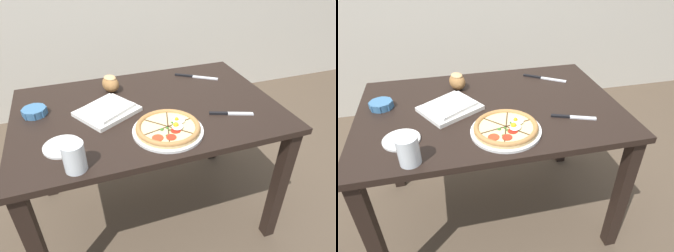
% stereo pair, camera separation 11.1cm
% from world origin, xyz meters
% --- Properties ---
extents(ground_plane, '(12.00, 12.00, 0.00)m').
position_xyz_m(ground_plane, '(0.00, 0.00, 0.00)').
color(ground_plane, brown).
extents(dining_table, '(1.26, 0.83, 0.74)m').
position_xyz_m(dining_table, '(0.00, 0.00, 0.64)').
color(dining_table, black).
rests_on(dining_table, ground_plane).
extents(pizza, '(0.31, 0.31, 0.05)m').
position_xyz_m(pizza, '(0.03, -0.23, 0.76)').
color(pizza, white).
rests_on(pizza, dining_table).
extents(ramekin_bowl, '(0.11, 0.11, 0.04)m').
position_xyz_m(ramekin_bowl, '(-0.52, 0.10, 0.76)').
color(ramekin_bowl, teal).
rests_on(ramekin_bowl, dining_table).
extents(napkin_folded, '(0.33, 0.31, 0.04)m').
position_xyz_m(napkin_folded, '(-0.19, 0.01, 0.76)').
color(napkin_folded, silver).
rests_on(napkin_folded, dining_table).
extents(bread_piece_near, '(0.12, 0.13, 0.09)m').
position_xyz_m(bread_piece_near, '(-0.14, 0.23, 0.79)').
color(bread_piece_near, '#A3703D').
rests_on(bread_piece_near, dining_table).
extents(knife_main, '(0.20, 0.09, 0.01)m').
position_xyz_m(knife_main, '(0.35, -0.19, 0.75)').
color(knife_main, silver).
rests_on(knife_main, dining_table).
extents(knife_spare, '(0.22, 0.16, 0.01)m').
position_xyz_m(knife_spare, '(0.36, 0.25, 0.75)').
color(knife_spare, silver).
rests_on(knife_spare, dining_table).
extents(water_glass, '(0.08, 0.08, 0.11)m').
position_xyz_m(water_glass, '(-0.37, -0.35, 0.79)').
color(water_glass, white).
rests_on(water_glass, dining_table).
extents(side_saucer, '(0.15, 0.15, 0.01)m').
position_xyz_m(side_saucer, '(-0.41, -0.20, 0.75)').
color(side_saucer, white).
rests_on(side_saucer, dining_table).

